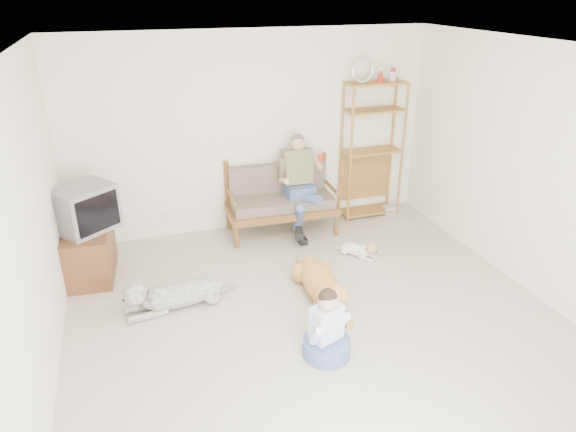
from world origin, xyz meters
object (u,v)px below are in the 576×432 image
object	(u,v)px
etagere	(372,150)
loveseat	(280,198)
golden_retriever	(323,286)
tv_stand	(90,252)

from	to	relation	value
etagere	loveseat	bearing A→B (deg)	-175.15
etagere	golden_retriever	xyz separation A→B (m)	(-1.52, -1.97, -0.83)
loveseat	etagere	world-z (taller)	etagere
tv_stand	golden_retriever	bearing A→B (deg)	-24.79
loveseat	golden_retriever	world-z (taller)	loveseat
etagere	tv_stand	bearing A→B (deg)	-171.41
etagere	tv_stand	xyz separation A→B (m)	(-3.95, -0.60, -0.71)
tv_stand	golden_retriever	size ratio (longest dim) A/B	0.63
etagere	golden_retriever	size ratio (longest dim) A/B	1.54
tv_stand	etagere	bearing A→B (deg)	13.34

